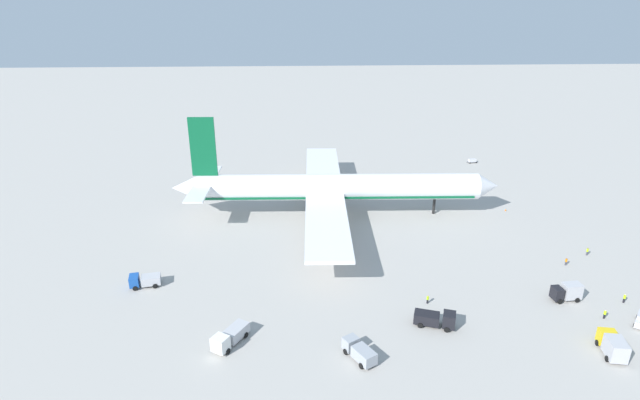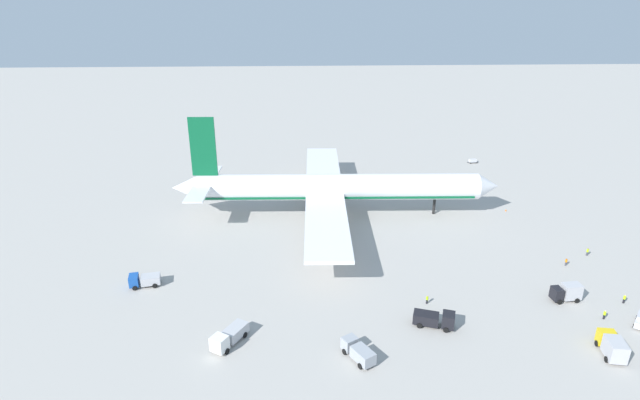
# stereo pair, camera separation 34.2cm
# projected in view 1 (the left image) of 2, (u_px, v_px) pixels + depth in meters

# --- Properties ---
(ground_plane) EXTENTS (600.00, 600.00, 0.00)m
(ground_plane) POSITION_uv_depth(u_px,v_px,m) (338.00, 214.00, 123.99)
(ground_plane) COLOR #ADA8A0
(airliner) EXTENTS (79.41, 72.41, 24.45)m
(airliner) POSITION_uv_depth(u_px,v_px,m) (333.00, 188.00, 121.34)
(airliner) COLOR white
(airliner) RESTS_ON ground
(service_truck_0) EXTENTS (4.89, 6.18, 2.42)m
(service_truck_0) POSITION_uv_depth(u_px,v_px,m) (359.00, 351.00, 73.61)
(service_truck_0) COLOR #999EA5
(service_truck_0) RESTS_ON ground
(service_truck_1) EXTENTS (5.25, 2.73, 3.16)m
(service_truck_1) POSITION_uv_depth(u_px,v_px,m) (567.00, 292.00, 87.99)
(service_truck_1) COLOR black
(service_truck_1) RESTS_ON ground
(service_truck_2) EXTENTS (3.49, 6.12, 3.19)m
(service_truck_2) POSITION_uv_depth(u_px,v_px,m) (613.00, 345.00, 74.29)
(service_truck_2) COLOR yellow
(service_truck_2) RESTS_ON ground
(service_truck_3) EXTENTS (5.60, 7.15, 2.76)m
(service_truck_3) POSITION_uv_depth(u_px,v_px,m) (230.00, 337.00, 76.74)
(service_truck_3) COLOR white
(service_truck_3) RESTS_ON ground
(service_truck_4) EXTENTS (6.94, 4.32, 2.77)m
(service_truck_4) POSITION_uv_depth(u_px,v_px,m) (436.00, 319.00, 81.02)
(service_truck_4) COLOR black
(service_truck_4) RESTS_ON ground
(service_truck_5) EXTENTS (5.84, 3.54, 2.40)m
(service_truck_5) POSITION_uv_depth(u_px,v_px,m) (145.00, 280.00, 92.44)
(service_truck_5) COLOR #194CA5
(service_truck_5) RESTS_ON ground
(baggage_cart_0) EXTENTS (2.97, 1.74, 1.31)m
(baggage_cart_0) POSITION_uv_depth(u_px,v_px,m) (483.00, 187.00, 139.70)
(baggage_cart_0) COLOR gray
(baggage_cart_0) RESTS_ON ground
(baggage_cart_1) EXTENTS (3.54, 1.92, 1.25)m
(baggage_cart_1) POSITION_uv_depth(u_px,v_px,m) (472.00, 161.00, 162.90)
(baggage_cart_1) COLOR #595B60
(baggage_cart_1) RESTS_ON ground
(ground_worker_0) EXTENTS (0.48, 0.48, 1.60)m
(ground_worker_0) POSITION_uv_depth(u_px,v_px,m) (566.00, 262.00, 99.89)
(ground_worker_0) COLOR #3F3F47
(ground_worker_0) RESTS_ON ground
(ground_worker_1) EXTENTS (0.41, 0.41, 1.69)m
(ground_worker_1) POSITION_uv_depth(u_px,v_px,m) (624.00, 298.00, 87.51)
(ground_worker_1) COLOR black
(ground_worker_1) RESTS_ON ground
(ground_worker_2) EXTENTS (0.49, 0.49, 1.62)m
(ground_worker_2) POSITION_uv_depth(u_px,v_px,m) (428.00, 299.00, 87.29)
(ground_worker_2) COLOR black
(ground_worker_2) RESTS_ON ground
(ground_worker_3) EXTENTS (0.53, 0.53, 1.65)m
(ground_worker_3) POSITION_uv_depth(u_px,v_px,m) (605.00, 314.00, 83.14)
(ground_worker_3) COLOR black
(ground_worker_3) RESTS_ON ground
(ground_worker_4) EXTENTS (0.49, 0.49, 1.72)m
(ground_worker_4) POSITION_uv_depth(u_px,v_px,m) (587.00, 251.00, 103.78)
(ground_worker_4) COLOR #3F3F47
(ground_worker_4) RESTS_ON ground
(traffic_cone_0) EXTENTS (0.36, 0.36, 0.55)m
(traffic_cone_0) POSITION_uv_depth(u_px,v_px,m) (195.00, 191.00, 138.06)
(traffic_cone_0) COLOR orange
(traffic_cone_0) RESTS_ON ground
(traffic_cone_1) EXTENTS (0.36, 0.36, 0.55)m
(traffic_cone_1) POSITION_uv_depth(u_px,v_px,m) (506.00, 210.00, 125.86)
(traffic_cone_1) COLOR orange
(traffic_cone_1) RESTS_ON ground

